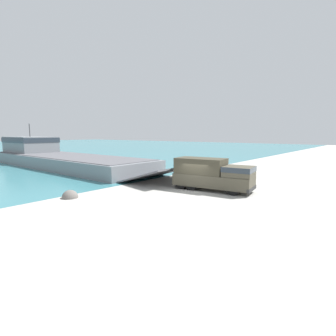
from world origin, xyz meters
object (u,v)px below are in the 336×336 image
landing_craft (55,156)px  soldier_on_ramp (230,177)px  military_truck (212,174)px  moored_boat_a (22,152)px

landing_craft → soldier_on_ramp: landing_craft is taller
military_truck → soldier_on_ramp: 2.82m
landing_craft → military_truck: size_ratio=5.27×
landing_craft → military_truck: bearing=-90.6°
soldier_on_ramp → landing_craft: bearing=-47.0°
military_truck → soldier_on_ramp: size_ratio=4.55×
military_truck → landing_craft: bearing=171.1°
military_truck → soldier_on_ramp: (2.73, -0.41, -0.57)m
military_truck → moored_boat_a: bearing=164.8°
soldier_on_ramp → moored_boat_a: size_ratio=0.29×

